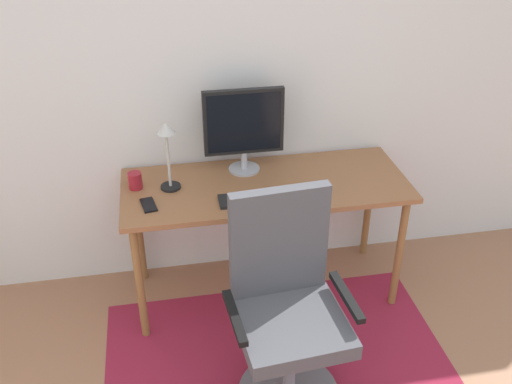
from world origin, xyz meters
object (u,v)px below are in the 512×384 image
Objects in this scene: computer_mouse at (318,189)px; desk at (265,195)px; keyboard at (259,198)px; cell_phone at (148,205)px; office_chair at (287,319)px; coffee_cup at (135,181)px; desk_lamp at (167,144)px; monitor at (244,125)px.

desk is at bearing 151.10° from computer_mouse.
desk is 0.20m from keyboard.
office_chair reaches higher than cell_phone.
desk_lamp reaches higher than coffee_cup.
office_chair is at bearing -88.31° from keyboard.
desk is at bearing -62.41° from monitor.
monitor reaches higher than cell_phone.
coffee_cup is (-0.62, -0.10, -0.24)m from monitor.
office_chair reaches higher than keyboard.
keyboard is 0.39× the size of office_chair.
coffee_cup is 0.67× the size of cell_phone.
monitor is at bearing 88.01° from office_chair.
desk is 0.72m from coffee_cup.
cell_phone is (-0.58, 0.05, -0.00)m from keyboard.
desk is 1.46× the size of office_chair.
coffee_cup is at bearing 159.28° from keyboard.
desk_lamp is (-0.78, 0.19, 0.25)m from computer_mouse.
monitor is at bearing 137.81° from computer_mouse.
computer_mouse is at bearing -28.90° from desk.
desk_lamp reaches higher than computer_mouse.
desk is at bearing 81.76° from office_chair.
keyboard is 0.67m from office_chair.
keyboard is 1.10× the size of desk_lamp.
monitor is 0.44m from keyboard.
computer_mouse is at bearing -12.13° from cell_phone.
computer_mouse is (0.35, -0.32, -0.26)m from monitor.
keyboard is at bearing -20.72° from coffee_cup.
coffee_cup reaches higher than keyboard.
cell_phone is 0.36× the size of desk_lamp.
coffee_cup is (-0.71, 0.08, 0.12)m from desk.
monitor is at bearing 9.05° from coffee_cup.
computer_mouse is 0.27× the size of desk_lamp.
monitor is 3.51× the size of cell_phone.
computer_mouse reaches higher than desk.
monitor is at bearing 17.40° from cell_phone.
coffee_cup reaches higher than desk.
desk is 0.66m from cell_phone.
monitor is 1.26× the size of desk_lamp.
cell_phone is at bearing -151.90° from monitor.
computer_mouse is (0.33, 0.02, 0.01)m from keyboard.
computer_mouse is at bearing -12.79° from coffee_cup.
keyboard is at bearing -15.21° from cell_phone.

